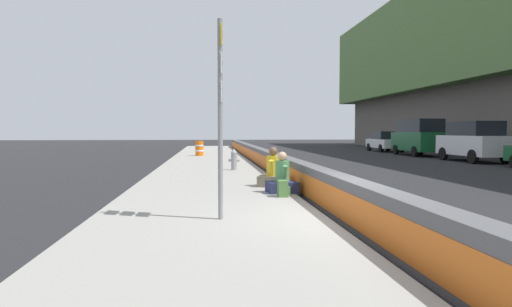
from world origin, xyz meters
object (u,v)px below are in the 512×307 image
(route_sign_post, at_px, (221,104))
(parked_car_midline, at_px, (418,136))
(seated_person_middle, at_px, (273,174))
(parked_car_fourth, at_px, (473,141))
(backpack, at_px, (283,189))
(parked_car_far, at_px, (385,141))
(seated_person_foreground, at_px, (282,180))
(fire_hydrant, at_px, (234,159))
(construction_barrel, at_px, (199,148))

(route_sign_post, bearing_deg, parked_car_midline, -33.54)
(seated_person_middle, distance_m, parked_car_fourth, 17.04)
(seated_person_middle, height_order, backpack, seated_person_middle)
(seated_person_middle, distance_m, parked_car_midline, 21.53)
(route_sign_post, xyz_separation_m, seated_person_middle, (4.65, -1.64, -1.74))
(parked_car_fourth, height_order, parked_car_far, parked_car_fourth)
(seated_person_foreground, height_order, parked_car_midline, parked_car_midline)
(fire_hydrant, bearing_deg, parked_car_far, -37.52)
(fire_hydrant, xyz_separation_m, parked_car_midline, (11.75, -13.69, 0.77))
(fire_hydrant, bearing_deg, seated_person_foreground, -172.79)
(construction_barrel, bearing_deg, parked_car_fourth, -108.72)
(backpack, height_order, parked_car_fourth, parked_car_fourth)
(construction_barrel, xyz_separation_m, parked_car_midline, (1.05, -15.30, 0.73))
(seated_person_foreground, bearing_deg, construction_barrel, 8.04)
(seated_person_foreground, relative_size, parked_car_midline, 0.21)
(backpack, relative_size, parked_car_fourth, 0.08)
(seated_person_foreground, xyz_separation_m, construction_barrel, (17.51, 2.47, 0.15))
(parked_car_midline, bearing_deg, construction_barrel, 93.92)
(seated_person_foreground, distance_m, parked_car_fourth, 17.89)
(backpack, bearing_deg, parked_car_far, -27.09)
(route_sign_post, height_order, parked_car_midline, route_sign_post)
(backpack, height_order, parked_car_midline, parked_car_midline)
(construction_barrel, bearing_deg, route_sign_post, -177.84)
(parked_car_midline, distance_m, parked_car_far, 6.28)
(construction_barrel, distance_m, parked_car_far, 17.09)
(backpack, bearing_deg, fire_hydrant, 5.79)
(fire_hydrant, bearing_deg, construction_barrel, 8.56)
(seated_person_middle, bearing_deg, parked_car_midline, -36.73)
(parked_car_fourth, bearing_deg, route_sign_post, 136.74)
(seated_person_middle, height_order, construction_barrel, seated_person_middle)
(parked_car_fourth, distance_m, parked_car_far, 12.56)
(parked_car_fourth, bearing_deg, seated_person_foreground, 133.36)
(seated_person_foreground, height_order, seated_person_middle, seated_person_middle)
(seated_person_middle, distance_m, parked_car_far, 26.87)
(seated_person_foreground, distance_m, seated_person_middle, 1.32)
(backpack, bearing_deg, parked_car_midline, -33.83)
(parked_car_far, bearing_deg, seated_person_foreground, 152.41)
(parked_car_far, bearing_deg, seated_person_middle, 151.03)
(seated_person_middle, bearing_deg, seated_person_foreground, -178.20)
(backpack, distance_m, parked_car_fourth, 18.46)
(seated_person_foreground, height_order, backpack, seated_person_foreground)
(route_sign_post, bearing_deg, parked_car_far, -27.50)
(backpack, relative_size, parked_car_far, 0.09)
(route_sign_post, distance_m, parked_car_fourth, 21.45)
(construction_barrel, bearing_deg, seated_person_middle, -171.46)
(seated_person_foreground, bearing_deg, parked_car_far, -27.59)
(route_sign_post, bearing_deg, backpack, -31.33)
(seated_person_foreground, distance_m, parked_car_far, 28.01)
(seated_person_middle, relative_size, parked_car_midline, 0.22)
(seated_person_middle, distance_m, backpack, 2.04)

